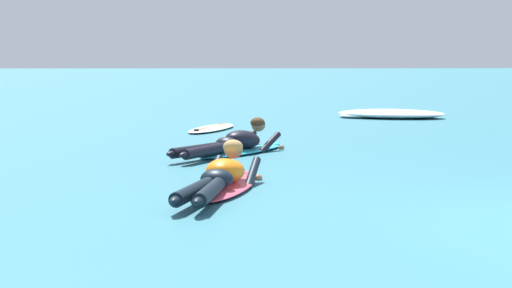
% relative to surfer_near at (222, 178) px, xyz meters
% --- Properties ---
extents(ground_plane, '(120.00, 120.00, 0.00)m').
position_rel_surfer_near_xyz_m(ground_plane, '(3.32, 8.03, -0.14)').
color(ground_plane, '#2D6B7A').
extents(surfer_near, '(0.98, 2.51, 0.54)m').
position_rel_surfer_near_xyz_m(surfer_near, '(0.00, 0.00, 0.00)').
color(surfer_near, '#E54C66').
rests_on(surfer_near, ground).
extents(surfer_far, '(1.77, 2.28, 0.53)m').
position_rel_surfer_near_xyz_m(surfer_far, '(0.19, 3.14, 0.00)').
color(surfer_far, '#2DB2D1').
rests_on(surfer_far, ground).
extents(drifting_surfboard, '(1.17, 1.97, 0.16)m').
position_rel_surfer_near_xyz_m(drifting_surfboard, '(-0.23, 6.81, -0.11)').
color(drifting_surfboard, white).
rests_on(drifting_surfboard, ground).
extents(whitewater_mid_left, '(2.56, 1.73, 0.19)m').
position_rel_surfer_near_xyz_m(whitewater_mid_left, '(3.71, 9.53, -0.05)').
color(whitewater_mid_left, white).
rests_on(whitewater_mid_left, ground).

